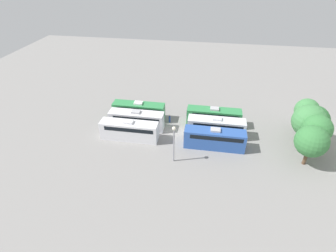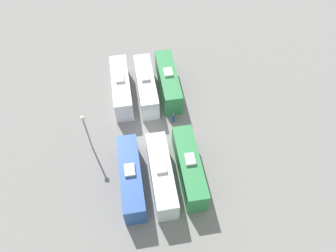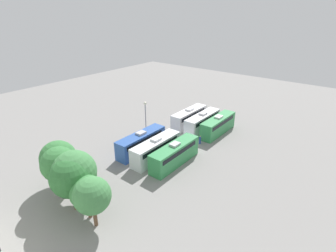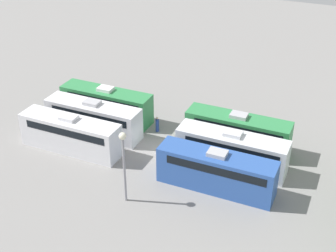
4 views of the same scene
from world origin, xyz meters
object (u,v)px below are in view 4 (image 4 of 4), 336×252
object	(u,v)px
bus_1	(93,118)
bus_3	(238,131)
light_pole	(124,155)
bus_4	(232,150)
bus_2	(71,133)
bus_0	(107,103)
bus_5	(217,170)
worker_person	(157,125)

from	to	relation	value
bus_1	bus_3	distance (m)	14.52
light_pole	bus_4	bearing A→B (deg)	141.92
bus_2	bus_3	world-z (taller)	same
bus_0	bus_2	world-z (taller)	same
bus_5	bus_0	bearing A→B (deg)	-115.03
bus_5	light_pole	bearing A→B (deg)	-53.24
bus_2	bus_4	size ratio (longest dim) A/B	1.00
bus_1	bus_3	world-z (taller)	same
bus_4	light_pole	bearing A→B (deg)	-38.08
light_pole	bus_1	bearing A→B (deg)	-135.31
worker_person	light_pole	world-z (taller)	light_pole
bus_4	bus_5	xyz separation A→B (m)	(3.57, -0.22, 0.00)
bus_4	worker_person	world-z (taller)	bus_4
bus_1	light_pole	xyz separation A→B (m)	(8.24, 8.15, 2.68)
bus_3	bus_5	xyz separation A→B (m)	(7.02, 0.26, 0.00)
bus_2	bus_4	xyz separation A→B (m)	(-3.51, 14.92, 0.00)
bus_1	bus_5	distance (m)	14.81
bus_2	bus_3	distance (m)	16.03
bus_3	light_pole	distance (m)	13.37
bus_3	light_pole	xyz separation A→B (m)	(11.66, -5.96, 2.68)
bus_2	light_pole	distance (m)	10.06
bus_1	worker_person	distance (m)	6.54
bus_2	bus_3	xyz separation A→B (m)	(-6.95, 14.44, 0.00)
bus_1	worker_person	xyz separation A→B (m)	(-2.99, 5.72, -1.07)
bus_3	bus_4	size ratio (longest dim) A/B	1.00
bus_1	bus_3	xyz separation A→B (m)	(-3.42, 14.11, 0.00)
light_pole	bus_2	bearing A→B (deg)	-119.03
bus_5	light_pole	distance (m)	8.21
bus_0	light_pole	size ratio (longest dim) A/B	1.55
bus_1	light_pole	distance (m)	11.90
bus_2	bus_5	xyz separation A→B (m)	(0.06, 14.70, 0.00)
bus_3	bus_5	distance (m)	7.02
bus_1	bus_2	xyz separation A→B (m)	(3.53, -0.33, 0.00)
bus_2	light_pole	world-z (taller)	light_pole
bus_0	worker_person	bearing A→B (deg)	87.04
bus_0	bus_3	distance (m)	14.52
bus_0	bus_1	bearing A→B (deg)	7.11
worker_person	bus_4	bearing A→B (deg)	71.22
bus_5	bus_3	bearing A→B (deg)	-177.85
bus_0	bus_5	size ratio (longest dim) A/B	1.00
bus_3	bus_0	bearing A→B (deg)	-89.56
worker_person	bus_1	bearing A→B (deg)	-62.36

